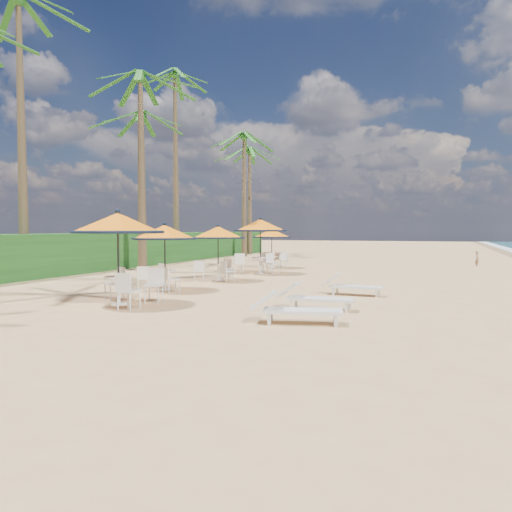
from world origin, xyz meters
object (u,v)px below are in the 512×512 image
at_px(station_0, 120,235).
at_px(station_1, 164,240).
at_px(station_4, 272,238).
at_px(station_2, 218,239).
at_px(lounger_near, 293,308).
at_px(station_3, 260,232).
at_px(lounger_mid, 312,297).
at_px(lounger_far, 350,285).

xyz_separation_m(station_0, station_1, (-0.54, 3.08, -0.22)).
distance_m(station_0, station_4, 13.51).
distance_m(station_2, station_4, 6.99).
distance_m(station_1, lounger_near, 7.07).
xyz_separation_m(station_1, station_2, (0.36, 3.44, -0.02)).
bearing_deg(station_4, station_2, -88.93).
distance_m(station_1, station_3, 7.06).
relative_size(station_4, lounger_mid, 1.10).
bearing_deg(station_1, station_3, 83.52).
height_order(lounger_near, lounger_far, lounger_near).
bearing_deg(station_1, lounger_far, 8.79).
distance_m(station_1, station_2, 3.46).
height_order(station_1, lounger_far, station_1).
relative_size(station_2, lounger_far, 1.20).
bearing_deg(station_2, station_0, -88.40).
bearing_deg(station_1, lounger_mid, -21.36).
bearing_deg(station_4, station_0, -88.68).
bearing_deg(station_2, station_1, -95.93).
height_order(station_0, station_4, station_0).
bearing_deg(lounger_mid, lounger_near, -89.49).
xyz_separation_m(station_2, lounger_mid, (5.16, -5.60, -1.29)).
height_order(station_2, station_3, station_3).
xyz_separation_m(station_0, lounger_near, (5.05, -1.04, -1.53)).
bearing_deg(station_0, station_3, 88.54).
height_order(lounger_mid, lounger_far, lounger_mid).
height_order(station_2, lounger_far, station_2).
bearing_deg(station_1, station_2, 84.07).
bearing_deg(station_3, lounger_far, -49.98).
xyz_separation_m(station_4, lounger_mid, (5.29, -12.58, -1.23)).
relative_size(station_0, lounger_mid, 1.31).
height_order(station_3, lounger_mid, station_3).
height_order(lounger_near, lounger_mid, lounger_near).
xyz_separation_m(station_0, lounger_mid, (4.98, 0.93, -1.53)).
bearing_deg(station_3, lounger_near, -66.70).
distance_m(station_1, station_4, 10.42).
distance_m(station_0, station_2, 6.53).
bearing_deg(lounger_far, station_4, 123.87).
relative_size(lounger_near, lounger_mid, 1.05).
height_order(station_2, station_4, station_2).
xyz_separation_m(station_3, lounger_mid, (4.72, -9.17, -1.55)).
relative_size(station_3, station_4, 1.21).
relative_size(station_1, station_3, 0.87).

